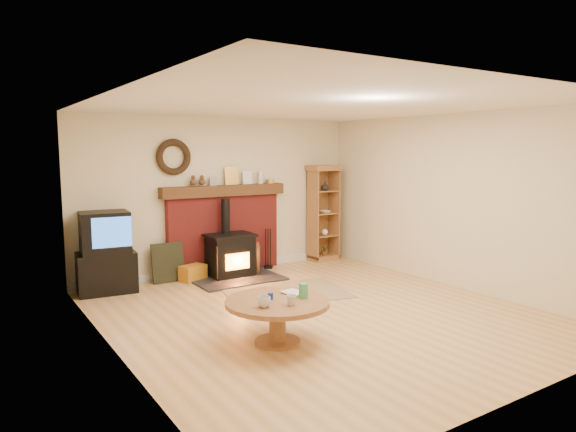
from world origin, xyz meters
TOP-DOWN VIEW (x-y plane):
  - ground at (0.00, 0.00)m, footprint 5.50×5.50m
  - room_shell at (-0.02, 0.09)m, footprint 5.02×5.52m
  - chimney_breast at (0.00, 2.67)m, footprint 2.20×0.22m
  - wood_stove at (-0.08, 2.27)m, footprint 1.40×1.00m
  - area_rug at (0.16, 1.00)m, footprint 1.94×1.54m
  - tv_unit at (-2.00, 2.47)m, footprint 0.86×0.65m
  - curio_cabinet at (1.98, 2.55)m, footprint 0.57×0.41m
  - firelog_box at (-0.69, 2.40)m, footprint 0.46×0.36m
  - leaning_painting at (-1.04, 2.55)m, footprint 0.52×0.14m
  - fire_tools at (0.76, 2.50)m, footprint 0.16×0.16m
  - coffee_table at (-0.98, -0.60)m, footprint 1.12×1.12m

SIDE VIEW (x-z plane):
  - ground at x=0.00m, z-range 0.00..0.00m
  - area_rug at x=0.16m, z-range 0.00..0.01m
  - firelog_box at x=-0.69m, z-range 0.00..0.25m
  - fire_tools at x=0.76m, z-range -0.22..0.48m
  - leaning_painting at x=-1.04m, z-range 0.00..0.62m
  - wood_stove at x=-0.08m, z-range -0.29..0.98m
  - coffee_table at x=-0.98m, z-range 0.07..0.70m
  - tv_unit at x=-2.00m, z-range -0.03..1.16m
  - chimney_breast at x=0.00m, z-range -0.09..1.69m
  - curio_cabinet at x=1.98m, z-range 0.00..1.79m
  - room_shell at x=-0.02m, z-range 0.41..3.02m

